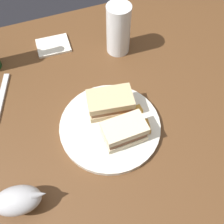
# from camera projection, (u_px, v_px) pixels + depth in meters

# --- Properties ---
(ground_plane) EXTENTS (6.00, 6.00, 0.00)m
(ground_plane) POSITION_uv_depth(u_px,v_px,m) (113.00, 185.00, 1.37)
(ground_plane) COLOR black
(dining_table) EXTENTS (1.21, 0.96, 0.76)m
(dining_table) POSITION_uv_depth(u_px,v_px,m) (113.00, 158.00, 1.06)
(dining_table) COLOR brown
(dining_table) RESTS_ON ground
(plate) EXTENTS (0.28, 0.28, 0.02)m
(plate) POSITION_uv_depth(u_px,v_px,m) (110.00, 126.00, 0.70)
(plate) COLOR silver
(plate) RESTS_ON dining_table
(sandwich_half_left) EXTENTS (0.11, 0.07, 0.06)m
(sandwich_half_left) POSITION_uv_depth(u_px,v_px,m) (124.00, 132.00, 0.64)
(sandwich_half_left) COLOR beige
(sandwich_half_left) RESTS_ON plate
(sandwich_half_right) EXTENTS (0.13, 0.09, 0.06)m
(sandwich_half_right) POSITION_uv_depth(u_px,v_px,m) (110.00, 103.00, 0.69)
(sandwich_half_right) COLOR #CCB284
(sandwich_half_right) RESTS_ON plate
(potato_wedge_front) EXTENTS (0.03, 0.04, 0.02)m
(potato_wedge_front) POSITION_uv_depth(u_px,v_px,m) (145.00, 127.00, 0.68)
(potato_wedge_front) COLOR #B77F33
(potato_wedge_front) RESTS_ON plate
(potato_wedge_middle) EXTENTS (0.05, 0.03, 0.01)m
(potato_wedge_middle) POSITION_uv_depth(u_px,v_px,m) (133.00, 112.00, 0.70)
(potato_wedge_middle) COLOR gold
(potato_wedge_middle) RESTS_ON plate
(potato_wedge_back) EXTENTS (0.05, 0.03, 0.02)m
(potato_wedge_back) POSITION_uv_depth(u_px,v_px,m) (121.00, 126.00, 0.67)
(potato_wedge_back) COLOR gold
(potato_wedge_back) RESTS_ON plate
(potato_wedge_left_edge) EXTENTS (0.05, 0.05, 0.02)m
(potato_wedge_left_edge) POSITION_uv_depth(u_px,v_px,m) (121.00, 121.00, 0.68)
(potato_wedge_left_edge) COLOR #AD702D
(potato_wedge_left_edge) RESTS_ON plate
(potato_wedge_right_edge) EXTENTS (0.02, 0.05, 0.02)m
(potato_wedge_right_edge) POSITION_uv_depth(u_px,v_px,m) (124.00, 111.00, 0.70)
(potato_wedge_right_edge) COLOR #B77F33
(potato_wedge_right_edge) RESTS_ON plate
(pint_glass) EXTENTS (0.08, 0.08, 0.17)m
(pint_glass) POSITION_uv_depth(u_px,v_px,m) (118.00, 33.00, 0.81)
(pint_glass) COLOR white
(pint_glass) RESTS_ON dining_table
(gravy_boat) EXTENTS (0.12, 0.08, 0.07)m
(gravy_boat) POSITION_uv_depth(u_px,v_px,m) (18.00, 200.00, 0.56)
(gravy_boat) COLOR #B7B7BC
(gravy_boat) RESTS_ON dining_table
(napkin) EXTENTS (0.11, 0.10, 0.01)m
(napkin) POSITION_uv_depth(u_px,v_px,m) (53.00, 46.00, 0.87)
(napkin) COLOR silver
(napkin) RESTS_ON dining_table
(fork) EXTENTS (0.07, 0.18, 0.01)m
(fork) POSITION_uv_depth(u_px,v_px,m) (1.00, 97.00, 0.75)
(fork) COLOR silver
(fork) RESTS_ON dining_table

